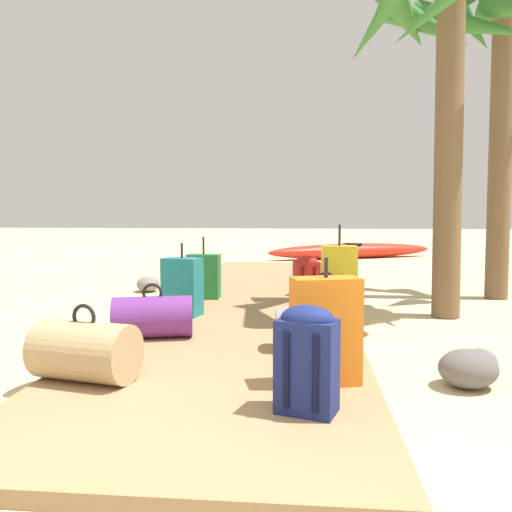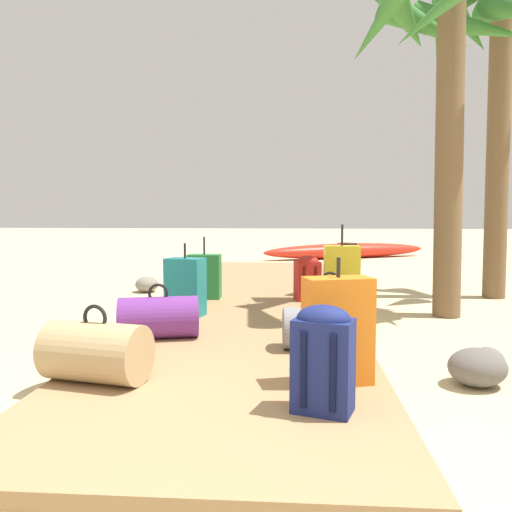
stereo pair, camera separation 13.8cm
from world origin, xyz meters
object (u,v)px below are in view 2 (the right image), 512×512
(duffel_bag_grey, at_px, (320,328))
(duffel_bag_purple, at_px, (159,317))
(palm_tree_far_right, at_px, (500,43))
(kayak, at_px, (347,251))
(backpack_red, at_px, (307,277))
(suitcase_green, at_px, (204,276))
(suitcase_orange, at_px, (338,330))
(suitcase_teal, at_px, (185,287))
(backpack_navy, at_px, (323,356))
(duffel_bag_olive, at_px, (330,303))
(palm_tree_near_right, at_px, (454,37))
(duffel_bag_tan, at_px, (96,352))
(suitcase_yellow, at_px, (342,279))

(duffel_bag_grey, bearing_deg, duffel_bag_purple, 169.56)
(palm_tree_far_right, height_order, kayak, palm_tree_far_right)
(backpack_red, height_order, duffel_bag_purple, backpack_red)
(suitcase_green, bearing_deg, suitcase_orange, -65.99)
(suitcase_teal, bearing_deg, backpack_navy, -62.93)
(backpack_red, xyz_separation_m, duffel_bag_grey, (0.03, -2.15, -0.12))
(duffel_bag_olive, bearing_deg, palm_tree_near_right, 32.92)
(suitcase_teal, bearing_deg, suitcase_green, 89.43)
(suitcase_green, distance_m, palm_tree_near_right, 3.76)
(duffel_bag_purple, distance_m, duffel_bag_grey, 1.33)
(backpack_red, xyz_separation_m, duffel_bag_purple, (-1.27, -1.91, -0.10))
(suitcase_orange, height_order, palm_tree_near_right, palm_tree_near_right)
(suitcase_orange, relative_size, backpack_navy, 1.36)
(palm_tree_near_right, bearing_deg, duffel_bag_olive, -147.08)
(kayak, bearing_deg, backpack_red, -99.86)
(palm_tree_near_right, bearing_deg, backpack_navy, -116.52)
(duffel_bag_tan, height_order, backpack_navy, backpack_navy)
(duffel_bag_olive, relative_size, suitcase_teal, 0.73)
(suitcase_green, height_order, suitcase_yellow, suitcase_yellow)
(suitcase_green, relative_size, backpack_navy, 1.32)
(duffel_bag_olive, bearing_deg, duffel_bag_tan, -131.14)
(suitcase_orange, bearing_deg, duffel_bag_tan, -176.67)
(duffel_bag_grey, bearing_deg, duffel_bag_tan, -148.48)
(suitcase_yellow, height_order, palm_tree_near_right, palm_tree_near_right)
(suitcase_yellow, bearing_deg, duffel_bag_tan, -126.76)
(backpack_red, height_order, suitcase_green, suitcase_green)
(suitcase_green, xyz_separation_m, suitcase_orange, (1.33, -2.99, 0.06))
(suitcase_green, height_order, backpack_navy, suitcase_green)
(suitcase_orange, height_order, backpack_navy, suitcase_orange)
(suitcase_orange, xyz_separation_m, duffel_bag_purple, (-1.37, 1.02, -0.15))
(duffel_bag_tan, relative_size, suitcase_orange, 0.88)
(backpack_red, bearing_deg, duffel_bag_olive, -82.15)
(suitcase_orange, height_order, kayak, suitcase_orange)
(suitcase_yellow, bearing_deg, duffel_bag_purple, -143.86)
(backpack_red, relative_size, palm_tree_far_right, 0.13)
(duffel_bag_tan, bearing_deg, duffel_bag_olive, 48.86)
(suitcase_orange, height_order, duffel_bag_olive, suitcase_orange)
(suitcase_green, bearing_deg, palm_tree_near_right, -9.75)
(duffel_bag_tan, distance_m, suitcase_teal, 2.03)
(backpack_navy, height_order, kayak, backpack_navy)
(backpack_navy, distance_m, palm_tree_far_right, 5.69)
(backpack_navy, bearing_deg, duffel_bag_olive, 85.04)
(suitcase_teal, height_order, kayak, suitcase_teal)
(suitcase_green, relative_size, palm_tree_far_right, 0.18)
(suitcase_orange, bearing_deg, suitcase_teal, 124.70)
(suitcase_teal, distance_m, palm_tree_far_right, 5.01)
(palm_tree_far_right, bearing_deg, backpack_red, -160.07)
(duffel_bag_olive, relative_size, backpack_navy, 0.95)
(duffel_bag_grey, bearing_deg, backpack_red, 90.92)
(duffel_bag_tan, distance_m, backpack_navy, 1.41)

